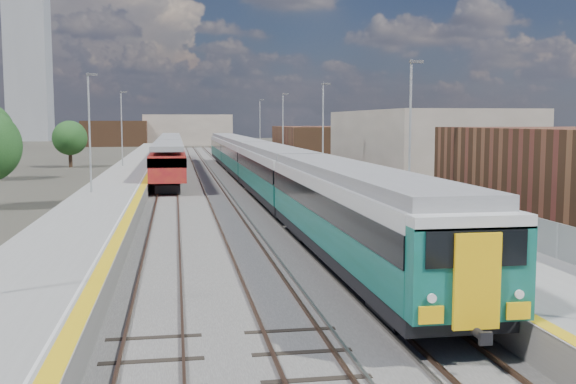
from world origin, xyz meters
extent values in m
plane|color=#47443A|center=(0.00, 50.00, 0.00)|extent=(320.00, 320.00, 0.00)
cube|color=#565451|center=(-2.25, 52.50, 0.03)|extent=(10.50, 155.00, 0.06)
cube|color=#4C3323|center=(0.78, 55.00, 0.11)|extent=(0.07, 160.00, 0.14)
cube|color=#4C3323|center=(2.22, 55.00, 0.11)|extent=(0.07, 160.00, 0.14)
cube|color=#4C3323|center=(-2.72, 55.00, 0.11)|extent=(0.07, 160.00, 0.14)
cube|color=#4C3323|center=(-1.28, 55.00, 0.11)|extent=(0.07, 160.00, 0.14)
cube|color=#4C3323|center=(-6.22, 55.00, 0.11)|extent=(0.07, 160.00, 0.14)
cube|color=#4C3323|center=(-4.78, 55.00, 0.11)|extent=(0.07, 160.00, 0.14)
cube|color=gray|center=(0.45, 55.00, 0.10)|extent=(0.08, 160.00, 0.10)
cube|color=gray|center=(-0.95, 55.00, 0.10)|extent=(0.08, 160.00, 0.10)
cube|color=slate|center=(5.25, 52.50, 0.50)|extent=(4.70, 155.00, 1.00)
cube|color=gray|center=(5.25, 52.50, 1.00)|extent=(4.70, 155.00, 0.03)
cube|color=gold|center=(3.15, 52.50, 1.02)|extent=(0.40, 155.00, 0.01)
cube|color=gray|center=(7.45, 52.50, 1.60)|extent=(0.06, 155.00, 1.20)
cylinder|color=#9EA0A3|center=(6.60, 22.00, 4.77)|extent=(0.12, 0.12, 7.50)
cube|color=#4C4C4F|center=(6.85, 22.00, 8.42)|extent=(0.70, 0.18, 0.14)
cylinder|color=#9EA0A3|center=(6.60, 42.00, 4.77)|extent=(0.12, 0.12, 7.50)
cube|color=#4C4C4F|center=(6.85, 42.00, 8.42)|extent=(0.70, 0.18, 0.14)
cylinder|color=#9EA0A3|center=(6.60, 62.00, 4.77)|extent=(0.12, 0.12, 7.50)
cube|color=#4C4C4F|center=(6.85, 62.00, 8.42)|extent=(0.70, 0.18, 0.14)
cylinder|color=#9EA0A3|center=(6.60, 82.00, 4.77)|extent=(0.12, 0.12, 7.50)
cube|color=#4C4C4F|center=(6.85, 82.00, 8.42)|extent=(0.70, 0.18, 0.14)
cube|color=slate|center=(-9.05, 52.50, 0.50)|extent=(4.30, 155.00, 1.00)
cube|color=gray|center=(-9.05, 52.50, 1.00)|extent=(4.30, 155.00, 0.03)
cube|color=gold|center=(-7.15, 52.50, 1.02)|extent=(0.45, 155.00, 0.01)
cube|color=silver|center=(-7.50, 52.50, 1.03)|extent=(0.08, 155.00, 0.01)
cylinder|color=#9EA0A3|center=(-10.20, 34.00, 4.77)|extent=(0.12, 0.12, 7.50)
cube|color=#4C4C4F|center=(-9.95, 34.00, 8.42)|extent=(0.70, 0.18, 0.14)
cylinder|color=#9EA0A3|center=(-10.20, 60.00, 4.77)|extent=(0.12, 0.12, 7.50)
cube|color=#4C4C4F|center=(-9.95, 60.00, 8.42)|extent=(0.70, 0.18, 0.14)
cube|color=gray|center=(16.00, 45.00, 3.20)|extent=(11.00, 22.00, 6.40)
cube|color=brown|center=(13.00, 78.00, 2.40)|extent=(8.00, 18.00, 4.80)
cube|color=gray|center=(-2.00, 150.00, 3.50)|extent=(20.00, 14.00, 7.00)
cube|color=brown|center=(-18.00, 145.00, 2.80)|extent=(14.00, 12.00, 5.60)
cube|color=gray|center=(-45.00, 190.00, 20.00)|extent=(11.00, 11.00, 40.00)
cube|color=black|center=(1.50, 13.87, 0.89)|extent=(2.75, 19.69, 0.46)
cube|color=#105643|center=(1.50, 13.87, 1.70)|extent=(2.85, 19.69, 1.15)
cube|color=black|center=(1.50, 13.87, 2.61)|extent=(2.91, 19.69, 0.79)
cube|color=silver|center=(1.50, 13.87, 3.23)|extent=(2.85, 19.69, 0.48)
cube|color=gray|center=(1.50, 13.87, 3.66)|extent=(2.52, 19.69, 0.40)
cube|color=black|center=(1.50, 34.06, 0.89)|extent=(2.75, 19.69, 0.46)
cube|color=#105643|center=(1.50, 34.06, 1.70)|extent=(2.85, 19.69, 1.15)
cube|color=black|center=(1.50, 34.06, 2.61)|extent=(2.91, 19.69, 0.79)
cube|color=silver|center=(1.50, 34.06, 3.23)|extent=(2.85, 19.69, 0.48)
cube|color=gray|center=(1.50, 34.06, 3.66)|extent=(2.52, 19.69, 0.40)
cube|color=black|center=(1.50, 54.26, 0.89)|extent=(2.75, 19.69, 0.46)
cube|color=#105643|center=(1.50, 54.26, 1.70)|extent=(2.85, 19.69, 1.15)
cube|color=black|center=(1.50, 54.26, 2.61)|extent=(2.91, 19.69, 0.79)
cube|color=silver|center=(1.50, 54.26, 3.23)|extent=(2.85, 19.69, 0.48)
cube|color=gray|center=(1.50, 54.26, 3.66)|extent=(2.52, 19.69, 0.40)
cube|color=black|center=(1.50, 74.45, 0.89)|extent=(2.75, 19.69, 0.46)
cube|color=#105643|center=(1.50, 74.45, 1.70)|extent=(2.85, 19.69, 1.15)
cube|color=black|center=(1.50, 74.45, 2.61)|extent=(2.91, 19.69, 0.79)
cube|color=silver|center=(1.50, 74.45, 3.23)|extent=(2.85, 19.69, 0.48)
cube|color=gray|center=(1.50, 74.45, 3.66)|extent=(2.52, 19.69, 0.40)
cube|color=#105643|center=(1.50, 3.77, 2.17)|extent=(2.83, 0.61, 2.12)
cube|color=black|center=(1.50, 3.46, 2.78)|extent=(2.32, 0.06, 0.81)
cube|color=yellow|center=(1.50, 3.40, 2.07)|extent=(1.06, 0.10, 2.12)
cube|color=black|center=(-5.50, 48.30, 0.46)|extent=(1.88, 15.96, 0.65)
cube|color=maroon|center=(-5.50, 48.30, 2.03)|extent=(2.77, 18.77, 1.98)
cube|color=black|center=(-5.50, 48.30, 2.52)|extent=(2.83, 18.77, 0.69)
cube|color=gray|center=(-5.50, 48.30, 3.51)|extent=(2.47, 18.77, 0.40)
cube|color=black|center=(-5.50, 67.58, 0.46)|extent=(1.88, 15.96, 0.65)
cube|color=maroon|center=(-5.50, 67.58, 2.03)|extent=(2.77, 18.77, 1.98)
cube|color=black|center=(-5.50, 67.58, 2.52)|extent=(2.83, 18.77, 0.69)
cube|color=gray|center=(-5.50, 67.58, 3.51)|extent=(2.47, 18.77, 0.40)
cube|color=black|center=(-5.50, 86.85, 0.46)|extent=(1.88, 15.96, 0.65)
cube|color=maroon|center=(-5.50, 86.85, 2.03)|extent=(2.77, 18.77, 1.98)
cube|color=black|center=(-5.50, 86.85, 2.52)|extent=(2.83, 18.77, 0.69)
cube|color=gray|center=(-5.50, 86.85, 3.51)|extent=(2.47, 18.77, 0.40)
cylinder|color=#382619|center=(-17.32, 73.80, 0.98)|extent=(0.44, 0.44, 1.95)
sphere|color=#1E431A|center=(-17.32, 73.80, 3.53)|extent=(4.12, 4.12, 4.12)
cylinder|color=#382619|center=(19.37, 63.97, 1.03)|extent=(0.44, 0.44, 2.05)
sphere|color=#1E431A|center=(19.37, 63.97, 3.71)|extent=(4.33, 4.33, 4.33)
camera|label=1|loc=(-4.88, -9.97, 5.52)|focal=42.00mm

